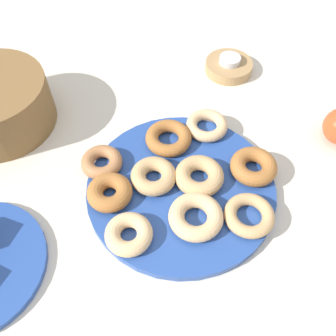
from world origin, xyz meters
The scene contains 14 objects.
ground_plane centered at (0.00, 0.00, 0.00)m, with size 2.40×2.40×0.00m, color beige.
donut_plate centered at (0.00, 0.00, 0.01)m, with size 0.35×0.35×0.02m, color #284C9E.
donut_0 centered at (0.03, -0.02, 0.03)m, with size 0.09×0.09×0.03m, color tan.
donut_1 centered at (0.11, -0.09, 0.03)m, with size 0.09×0.09×0.03m, color #AD6B33.
donut_2 centered at (-0.10, 0.09, 0.03)m, with size 0.08×0.08×0.03m, color #AD6B33.
donut_3 centered at (0.07, 0.08, 0.03)m, with size 0.09×0.09×0.03m, color #AD6B33.
donut_4 centered at (-0.04, -0.06, 0.03)m, with size 0.09×0.09×0.03m, color #EABC84.
donut_5 centered at (0.01, -0.13, 0.03)m, with size 0.09×0.09×0.02m, color tan.
donut_6 centered at (-0.05, 0.15, 0.03)m, with size 0.08×0.08×0.02m, color #B27547.
donut_7 centered at (-0.14, 0.01, 0.03)m, with size 0.08×0.08×0.03m, color #EABC84.
donut_8 centered at (-0.02, 0.05, 0.03)m, with size 0.08×0.08×0.03m, color tan.
donut_9 centered at (0.15, 0.04, 0.03)m, with size 0.09×0.09×0.02m, color #EABC84.
candle_holder centered at (0.35, 0.11, 0.01)m, with size 0.11×0.11×0.03m, color tan.
tealight centered at (0.35, 0.11, 0.03)m, with size 0.05×0.05×0.01m, color silver.
Camera 1 is at (-0.32, -0.21, 0.59)m, focal length 39.69 mm.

